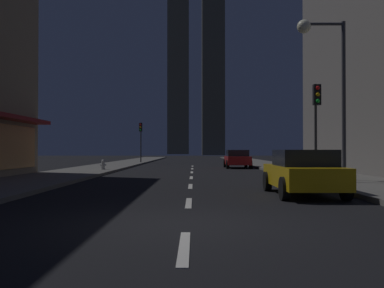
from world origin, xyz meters
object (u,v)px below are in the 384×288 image
Objects in this scene: car_parked_far at (237,159)px; car_parked_near at (303,172)px; traffic_light_far_left at (141,133)px; street_lamp_right at (323,61)px; traffic_light_near_right at (316,110)px; fire_hydrant_far_left at (103,165)px.

car_parked_near is at bearing -90.00° from car_parked_far.
street_lamp_right is (10.88, -27.45, 1.87)m from traffic_light_far_left.
car_parked_near is at bearing -73.68° from traffic_light_far_left.
traffic_light_near_right is 0.64× the size of street_lamp_right.
street_lamp_right reaches higher than fire_hydrant_far_left.
car_parked_near is 5.93m from street_lamp_right.
street_lamp_right reaches higher than traffic_light_near_right.
car_parked_near is 32.49m from traffic_light_far_left.
fire_hydrant_far_left is (-9.50, -5.80, -0.29)m from car_parked_far.
fire_hydrant_far_left is at bearing 123.11° from car_parked_near.
street_lamp_right is at bearing -94.93° from traffic_light_near_right.
fire_hydrant_far_left is 16.37m from street_lamp_right.
fire_hydrant_far_left is 0.10× the size of street_lamp_right.
fire_hydrant_far_left is 0.16× the size of traffic_light_near_right.
traffic_light_far_left is (-11.00, 26.06, 0.00)m from traffic_light_near_right.
traffic_light_near_right reaches higher than fire_hydrant_far_left.
car_parked_far is (0.00, 20.36, 0.00)m from car_parked_near.
traffic_light_far_left is at bearing 130.31° from car_parked_far.
traffic_light_far_left is (-9.10, 10.73, 2.45)m from car_parked_far.
car_parked_far is 15.64m from traffic_light_near_right.
traffic_light_near_right is at bearing 85.07° from street_lamp_right.
traffic_light_far_left is at bearing 111.62° from street_lamp_right.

